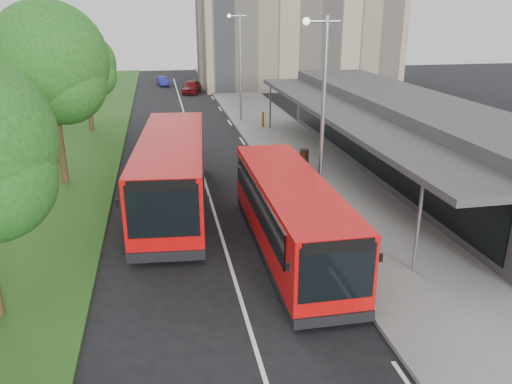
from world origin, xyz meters
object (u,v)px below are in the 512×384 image
Objects in this scene: lamp_post_near at (321,109)px; bollard at (263,119)px; litter_bin at (304,157)px; car_far at (163,81)px; tree_far at (85,68)px; car_near at (192,87)px; bus_main at (290,216)px; tree_mid at (50,69)px; bus_second at (173,173)px; lamp_post_far at (239,61)px.

lamp_post_near reaches higher than bollard.
car_far is (-7.15, 34.59, -0.09)m from litter_bin.
bollard is (12.44, -1.73, -3.78)m from tree_far.
bollard is at bearing -63.95° from car_near.
car_far is at bearing 101.68° from litter_bin.
bus_main reaches higher than car_near.
bus_second is (5.34, -4.40, -4.09)m from tree_mid.
tree_mid is at bearing -178.96° from litter_bin.
car_far is at bearing 95.03° from bus_main.
lamp_post_near is at bearing -90.02° from car_far.
tree_far is at bearing 137.16° from litter_bin.
litter_bin is at bearing 1.04° from tree_mid.
tree_far is 23.77m from bus_main.
bollard is (3.15, 19.94, -0.72)m from bus_main.
litter_bin is 0.23× the size of car_near.
car_far is (-5.59, 41.87, -4.20)m from lamp_post_near.
bollard is (-0.26, 10.04, 0.10)m from litter_bin.
tree_far is 22.07m from lamp_post_near.
bus_second is at bearing -81.74° from car_near.
lamp_post_far is 16.22m from car_near.
bus_second is at bearing -71.97° from tree_far.
car_near is (8.46, 16.43, -3.81)m from tree_far.
bollard is 0.28× the size of car_near.
car_near is (8.46, 28.43, -5.05)m from tree_mid.
tree_mid is at bearing -130.68° from lamp_post_far.
car_far is (5.54, 34.82, -5.21)m from tree_mid.
bollard is at bearing -63.90° from lamp_post_far.
bus_main is 3.12× the size of car_far.
lamp_post_near is 8.50m from litter_bin.
lamp_post_far is at bearing 76.63° from bus_second.
lamp_post_far is (0.00, 20.00, 0.00)m from lamp_post_near.
car_near reaches higher than bollard.
tree_mid is at bearing -140.45° from bollard.
car_near is at bearing 73.42° from tree_mid.
tree_far is 13.12m from bollard.
tree_far is at bearing 113.11° from bus_second.
bollard is at bearing 85.68° from lamp_post_near.
lamp_post_near is (11.13, -7.05, -1.02)m from tree_mid.
bus_second is 12.37× the size of litter_bin.
tree_mid is at bearing 147.64° from lamp_post_near.
lamp_post_far is 7.12× the size of bollard.
lamp_post_far is at bearing 97.02° from litter_bin.
bus_second is (-5.79, 2.65, -3.08)m from lamp_post_near.
litter_bin is at bearing -67.77° from car_near.
car_far is (0.20, 39.23, -1.12)m from bus_second.
litter_bin is 28.52m from car_near.
bus_second is 39.24m from car_far.
bollard is at bearing 69.27° from bus_second.
lamp_post_near is at bearing 55.08° from bus_main.
tree_mid reaches higher than tree_far.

